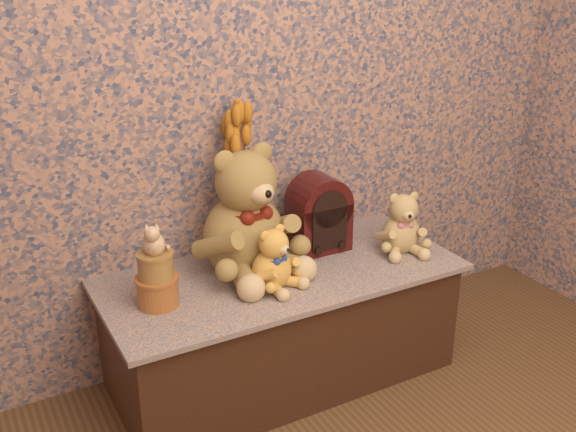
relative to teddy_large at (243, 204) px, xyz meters
name	(u,v)px	position (x,y,z in m)	size (l,w,h in m)	color
display_shelf	(282,325)	(0.11, -0.09, -0.48)	(1.33, 0.60, 0.46)	#3B4F79
teddy_large	(243,204)	(0.00, 0.00, 0.00)	(0.40, 0.48, 0.51)	olive
teddy_medium	(272,255)	(0.02, -0.17, -0.13)	(0.19, 0.23, 0.24)	gold
teddy_small	(402,219)	(0.61, -0.15, -0.12)	(0.21, 0.25, 0.26)	tan
cathedral_radio	(319,212)	(0.33, 0.02, -0.10)	(0.22, 0.16, 0.31)	#34090A
ceramic_vase	(238,234)	(0.02, 0.10, -0.16)	(0.12, 0.12, 0.20)	tan
dried_stalks	(236,162)	(0.02, 0.10, 0.13)	(0.20, 0.20, 0.37)	#C0701E
biscuit_tin_lower	(158,291)	(-0.37, -0.11, -0.20)	(0.14, 0.14, 0.10)	gold
biscuit_tin_upper	(156,266)	(-0.37, -0.11, -0.11)	(0.12, 0.12, 0.09)	tan
cat_figurine	(153,236)	(-0.37, -0.11, 0.00)	(0.09, 0.10, 0.12)	silver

